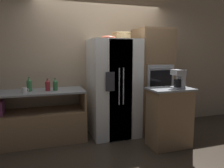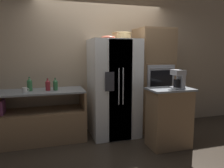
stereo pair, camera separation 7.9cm
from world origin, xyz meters
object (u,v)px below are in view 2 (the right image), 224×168
Objects in this scene: bottle_wide at (30,84)px; coffee_maker at (179,78)px; wicker_basket at (122,36)px; bottle_tall at (55,84)px; mug at (25,90)px; fruit_bowl at (108,37)px; bottle_short at (48,85)px; wall_oven at (153,80)px; refrigerator at (114,88)px.

bottle_wide is 2.50m from coffee_maker.
wicker_basket is 1.87m from bottle_wide.
bottle_tall reaches higher than mug.
fruit_bowl is 1.19× the size of bottle_short.
fruit_bowl is (-0.30, -0.14, -0.04)m from wicker_basket.
bottle_short is 1.85× the size of mug.
bottle_short is 0.89× the size of bottle_wide.
mug is at bearing -177.28° from wall_oven.
bottle_wide is at bearing 171.56° from bottle_tall.
fruit_bowl is at bearing -154.67° from wicker_basket.
bottle_tall is (-1.24, -0.06, -0.87)m from wicker_basket.
wall_oven reaches higher than bottle_wide.
bottle_tall reaches higher than bottle_short.
refrigerator is 15.51× the size of mug.
wall_oven is 8.42× the size of bottle_wide.
refrigerator is 5.93× the size of coffee_maker.
refrigerator is at bearing -153.71° from wicker_basket.
refrigerator is 7.08× the size of fruit_bowl.
wicker_basket is at bearing 26.29° from refrigerator.
bottle_wide reaches higher than bottle_tall.
refrigerator is at bearing 133.20° from coffee_maker.
fruit_bowl is 1.17× the size of bottle_tall.
bottle_short is at bearing -177.72° from bottle_tall.
wicker_basket reaches higher than mug.
refrigerator is 0.99m from wicker_basket.
bottle_short is 0.31m from bottle_wide.
wall_oven is at bearing 88.03° from coffee_maker.
wicker_basket reaches higher than fruit_bowl.
refrigerator is at bearing 1.25° from mug.
wicker_basket reaches higher than refrigerator.
bottle_tall is at bearing -177.37° from wicker_basket.
coffee_maker reaches higher than mug.
bottle_short is (-0.13, -0.01, -0.00)m from bottle_tall.
fruit_bowl reaches higher than coffee_maker.
bottle_wide is (-1.48, 0.10, 0.12)m from refrigerator.
bottle_wide is at bearing 157.24° from coffee_maker.
fruit_bowl is at bearing 138.98° from coffee_maker.
bottle_short is 0.71× the size of coffee_maker.
refrigerator is 1.19m from bottle_short.
bottle_tall is (-1.06, 0.03, 0.11)m from refrigerator.
bottle_wide reaches higher than bottle_short.
bottle_tall is at bearing 154.30° from coffee_maker.
bottle_tall is (-0.94, 0.09, -0.82)m from fruit_bowl.
fruit_bowl is at bearing -172.14° from wall_oven.
wicker_basket is at bearing 25.33° from fruit_bowl.
wicker_basket reaches higher than bottle_tall.
wall_oven is at bearing 2.72° from mug.
coffee_maker is (0.94, -0.82, -0.68)m from fruit_bowl.
wall_oven is 2.33m from bottle_wide.
wicker_basket reaches higher than bottle_wide.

